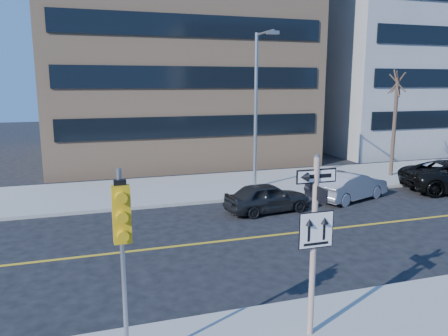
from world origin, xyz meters
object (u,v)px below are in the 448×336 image
object	(u,v)px
traffic_signal	(122,231)
sign_pole	(314,236)
parked_car_a	(268,197)
parked_car_b	(351,186)
street_tree_west	(397,85)
streetlight_a	(258,101)

from	to	relation	value
traffic_signal	sign_pole	bearing A→B (deg)	2.11
sign_pole	parked_car_a	distance (m)	10.05
traffic_signal	parked_car_a	bearing A→B (deg)	53.84
parked_car_b	street_tree_west	bearing A→B (deg)	-74.88
traffic_signal	parked_car_a	xyz separation A→B (m)	(7.00, 9.57, -2.37)
traffic_signal	streetlight_a	world-z (taller)	streetlight_a
parked_car_b	street_tree_west	size ratio (longest dim) A/B	0.66
parked_car_a	streetlight_a	xyz separation A→B (m)	(1.00, 3.84, 4.09)
traffic_signal	streetlight_a	bearing A→B (deg)	59.20
parked_car_a	street_tree_west	world-z (taller)	street_tree_west
sign_pole	street_tree_west	size ratio (longest dim) A/B	0.64
sign_pole	street_tree_west	world-z (taller)	street_tree_west
sign_pole	parked_car_a	size ratio (longest dim) A/B	1.04
parked_car_a	street_tree_west	bearing A→B (deg)	-72.72
parked_car_a	parked_car_b	distance (m)	4.77
traffic_signal	street_tree_west	world-z (taller)	street_tree_west
streetlight_a	street_tree_west	size ratio (longest dim) A/B	1.26
parked_car_b	streetlight_a	size ratio (longest dim) A/B	0.52
traffic_signal	parked_car_b	bearing A→B (deg)	41.20
traffic_signal	parked_car_a	world-z (taller)	traffic_signal
sign_pole	street_tree_west	bearing A→B (deg)	46.74
traffic_signal	street_tree_west	size ratio (longest dim) A/B	0.63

